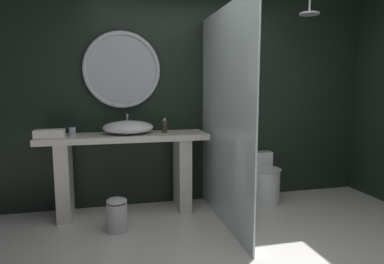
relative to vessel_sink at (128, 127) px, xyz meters
The scene contains 11 objects.
back_wall_panel 0.90m from the vessel_sink, 21.83° to the left, with size 4.80×0.10×2.60m, color black.
vanity_counter 0.39m from the vessel_sink, behind, with size 1.80×0.49×0.90m.
vessel_sink is the anchor object (origin of this frame).
tumbler_cup 0.58m from the vessel_sink, behind, with size 0.07×0.07×0.09m, color silver.
soap_dispenser 0.40m from the vessel_sink, ahead, with size 0.06×0.06×0.16m.
round_wall_mirror 0.67m from the vessel_sink, 100.30° to the left, with size 0.87×0.05×0.87m.
shower_glass_panel 1.07m from the vessel_sink, 29.08° to the right, with size 0.02×1.56×2.19m, color silver.
rain_shower_head 2.44m from the vessel_sink, ahead, with size 0.23×0.23×0.27m.
toilet 1.75m from the vessel_sink, ahead, with size 0.40×0.56×0.59m.
waste_bin 0.94m from the vessel_sink, 107.81° to the right, with size 0.20×0.20×0.34m.
folded_hand_towel 0.80m from the vessel_sink, 169.53° to the right, with size 0.28×0.15×0.09m, color silver.
Camera 1 is at (-0.96, -2.11, 1.41)m, focal length 31.35 mm.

